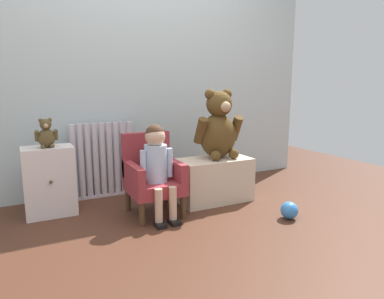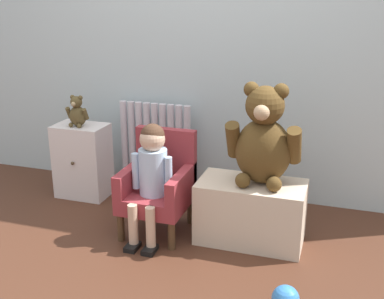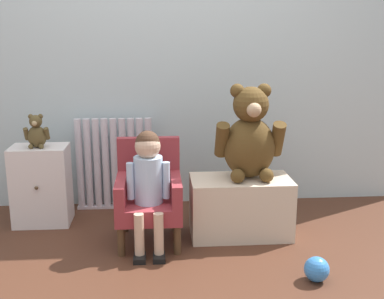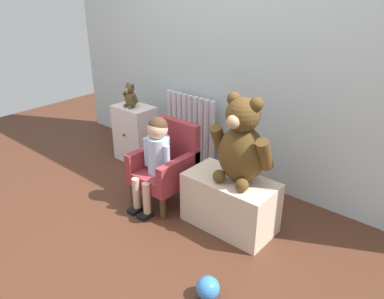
{
  "view_description": "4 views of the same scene",
  "coord_description": "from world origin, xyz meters",
  "px_view_note": "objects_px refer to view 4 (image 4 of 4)",
  "views": [
    {
      "loc": [
        -0.96,
        -1.86,
        0.99
      ],
      "look_at": [
        0.25,
        0.55,
        0.48
      ],
      "focal_mm": 32.0,
      "sensor_mm": 36.0,
      "label": 1
    },
    {
      "loc": [
        0.96,
        -1.96,
        1.45
      ],
      "look_at": [
        0.13,
        0.58,
        0.55
      ],
      "focal_mm": 45.0,
      "sensor_mm": 36.0,
      "label": 2
    },
    {
      "loc": [
        -0.03,
        -2.22,
        1.27
      ],
      "look_at": [
        0.18,
        0.57,
        0.57
      ],
      "focal_mm": 45.0,
      "sensor_mm": 36.0,
      "label": 3
    },
    {
      "loc": [
        1.71,
        -1.22,
        1.6
      ],
      "look_at": [
        0.18,
        0.58,
        0.51
      ],
      "focal_mm": 35.0,
      "sensor_mm": 36.0,
      "label": 4
    }
  ],
  "objects_px": {
    "small_dresser": "(135,133)",
    "child_armchair": "(167,165)",
    "low_bench": "(230,203)",
    "large_teddy_bear": "(242,145)",
    "radiator": "(190,131)",
    "child_figure": "(156,151)",
    "toy_ball": "(208,288)",
    "small_teddy_bear": "(131,97)"
  },
  "relations": [
    {
      "from": "radiator",
      "to": "child_figure",
      "type": "height_order",
      "value": "child_figure"
    },
    {
      "from": "low_bench",
      "to": "large_teddy_bear",
      "type": "xyz_separation_m",
      "value": [
        0.05,
        0.02,
        0.44
      ]
    },
    {
      "from": "small_teddy_bear",
      "to": "radiator",
      "type": "bearing_deg",
      "value": 30.82
    },
    {
      "from": "small_dresser",
      "to": "child_armchair",
      "type": "bearing_deg",
      "value": -23.73
    },
    {
      "from": "radiator",
      "to": "child_figure",
      "type": "xyz_separation_m",
      "value": [
        0.25,
        -0.67,
        0.13
      ]
    },
    {
      "from": "child_figure",
      "to": "small_teddy_bear",
      "type": "xyz_separation_m",
      "value": [
        -0.72,
        0.4,
        0.17
      ]
    },
    {
      "from": "small_dresser",
      "to": "small_teddy_bear",
      "type": "bearing_deg",
      "value": -86.46
    },
    {
      "from": "radiator",
      "to": "low_bench",
      "type": "height_order",
      "value": "radiator"
    },
    {
      "from": "child_figure",
      "to": "low_bench",
      "type": "xyz_separation_m",
      "value": [
        0.57,
        0.13,
        -0.27
      ]
    },
    {
      "from": "child_armchair",
      "to": "low_bench",
      "type": "distance_m",
      "value": 0.59
    },
    {
      "from": "radiator",
      "to": "small_dresser",
      "type": "relative_size",
      "value": 1.25
    },
    {
      "from": "child_figure",
      "to": "small_teddy_bear",
      "type": "relative_size",
      "value": 3.23
    },
    {
      "from": "child_figure",
      "to": "child_armchair",
      "type": "bearing_deg",
      "value": 90.0
    },
    {
      "from": "small_teddy_bear",
      "to": "toy_ball",
      "type": "distance_m",
      "value": 1.9
    },
    {
      "from": "radiator",
      "to": "large_teddy_bear",
      "type": "xyz_separation_m",
      "value": [
        0.88,
        -0.52,
        0.3
      ]
    },
    {
      "from": "small_dresser",
      "to": "child_armchair",
      "type": "relative_size",
      "value": 0.86
    },
    {
      "from": "child_armchair",
      "to": "large_teddy_bear",
      "type": "relative_size",
      "value": 1.06
    },
    {
      "from": "child_figure",
      "to": "low_bench",
      "type": "height_order",
      "value": "child_figure"
    },
    {
      "from": "large_teddy_bear",
      "to": "small_teddy_bear",
      "type": "bearing_deg",
      "value": 169.86
    },
    {
      "from": "small_dresser",
      "to": "toy_ball",
      "type": "xyz_separation_m",
      "value": [
        1.59,
        -0.91,
        -0.2
      ]
    },
    {
      "from": "radiator",
      "to": "child_figure",
      "type": "bearing_deg",
      "value": -69.34
    },
    {
      "from": "radiator",
      "to": "small_teddy_bear",
      "type": "relative_size",
      "value": 3.04
    },
    {
      "from": "toy_ball",
      "to": "low_bench",
      "type": "bearing_deg",
      "value": 115.6
    },
    {
      "from": "large_teddy_bear",
      "to": "small_teddy_bear",
      "type": "height_order",
      "value": "large_teddy_bear"
    },
    {
      "from": "radiator",
      "to": "large_teddy_bear",
      "type": "height_order",
      "value": "large_teddy_bear"
    },
    {
      "from": "radiator",
      "to": "large_teddy_bear",
      "type": "bearing_deg",
      "value": -30.46
    },
    {
      "from": "radiator",
      "to": "toy_ball",
      "type": "distance_m",
      "value": 1.64
    },
    {
      "from": "radiator",
      "to": "large_teddy_bear",
      "type": "relative_size",
      "value": 1.14
    },
    {
      "from": "radiator",
      "to": "child_armchair",
      "type": "bearing_deg",
      "value": -65.86
    },
    {
      "from": "low_bench",
      "to": "large_teddy_bear",
      "type": "height_order",
      "value": "large_teddy_bear"
    },
    {
      "from": "small_dresser",
      "to": "low_bench",
      "type": "bearing_deg",
      "value": -12.61
    },
    {
      "from": "child_armchair",
      "to": "small_teddy_bear",
      "type": "height_order",
      "value": "small_teddy_bear"
    },
    {
      "from": "small_dresser",
      "to": "toy_ball",
      "type": "relative_size",
      "value": 4.05
    },
    {
      "from": "large_teddy_bear",
      "to": "low_bench",
      "type": "bearing_deg",
      "value": -155.68
    },
    {
      "from": "child_armchair",
      "to": "large_teddy_bear",
      "type": "distance_m",
      "value": 0.71
    },
    {
      "from": "small_teddy_bear",
      "to": "large_teddy_bear",
      "type": "bearing_deg",
      "value": -10.14
    },
    {
      "from": "toy_ball",
      "to": "small_teddy_bear",
      "type": "bearing_deg",
      "value": 150.97
    },
    {
      "from": "child_armchair",
      "to": "toy_ball",
      "type": "distance_m",
      "value": 1.08
    },
    {
      "from": "child_armchair",
      "to": "large_teddy_bear",
      "type": "height_order",
      "value": "large_teddy_bear"
    },
    {
      "from": "radiator",
      "to": "child_figure",
      "type": "relative_size",
      "value": 0.94
    },
    {
      "from": "small_teddy_bear",
      "to": "toy_ball",
      "type": "bearing_deg",
      "value": -29.03
    },
    {
      "from": "child_figure",
      "to": "toy_ball",
      "type": "height_order",
      "value": "child_figure"
    }
  ]
}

